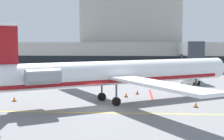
{
  "coord_description": "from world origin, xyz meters",
  "views": [
    {
      "loc": [
        3.47,
        -31.12,
        6.5
      ],
      "look_at": [
        0.57,
        9.84,
        3.0
      ],
      "focal_mm": 52.05,
      "sensor_mm": 36.0,
      "label": 1
    }
  ],
  "objects": [
    {
      "name": "ground",
      "position": [
        0.0,
        -0.0,
        -0.05
      ],
      "size": [
        120.0,
        120.0,
        0.11
      ],
      "color": "slate"
    },
    {
      "name": "safety_cone_alpha",
      "position": [
        -9.81,
        3.45,
        0.25
      ],
      "size": [
        0.47,
        0.47,
        0.55
      ],
      "color": "orange",
      "rests_on": "ground"
    },
    {
      "name": "terminal_building",
      "position": [
        0.9,
        46.97,
        6.65
      ],
      "size": [
        62.73,
        13.2,
        19.58
      ],
      "color": "#B7B2A8",
      "rests_on": "ground"
    },
    {
      "name": "fuel_tank",
      "position": [
        12.98,
        33.38,
        1.24
      ],
      "size": [
        6.08,
        2.65,
        2.19
      ],
      "color": "white",
      "rests_on": "ground"
    },
    {
      "name": "baggage_tug",
      "position": [
        -1.02,
        27.69,
        0.89
      ],
      "size": [
        2.28,
        3.43,
        1.93
      ],
      "color": "#1E4CB2",
      "rests_on": "ground"
    },
    {
      "name": "jet_bridge_west",
      "position": [
        13.37,
        29.99,
        5.28
      ],
      "size": [
        2.4,
        18.58,
        6.67
      ],
      "color": "silver",
      "rests_on": "ground"
    },
    {
      "name": "belt_loader",
      "position": [
        11.75,
        17.77,
        0.82
      ],
      "size": [
        3.06,
        3.35,
        1.78
      ],
      "color": "silver",
      "rests_on": "ground"
    },
    {
      "name": "safety_cone_bravo",
      "position": [
        3.81,
        9.44,
        0.25
      ],
      "size": [
        0.47,
        0.47,
        0.55
      ],
      "color": "orange",
      "rests_on": "ground"
    },
    {
      "name": "safety_cone_delta",
      "position": [
        9.61,
        1.5,
        0.25
      ],
      "size": [
        0.47,
        0.47,
        0.55
      ],
      "color": "orange",
      "rests_on": "ground"
    },
    {
      "name": "pushback_tractor",
      "position": [
        -7.08,
        25.98,
        0.91
      ],
      "size": [
        4.2,
        2.59,
        1.96
      ],
      "color": "silver",
      "rests_on": "ground"
    },
    {
      "name": "safety_cone_charlie",
      "position": [
        2.45,
        7.18,
        0.25
      ],
      "size": [
        0.47,
        0.47,
        0.55
      ],
      "color": "orange",
      "rests_on": "ground"
    },
    {
      "name": "regional_jet",
      "position": [
        1.51,
        3.59,
        3.2
      ],
      "size": [
        29.79,
        25.67,
        8.16
      ],
      "color": "white",
      "rests_on": "ground"
    }
  ]
}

